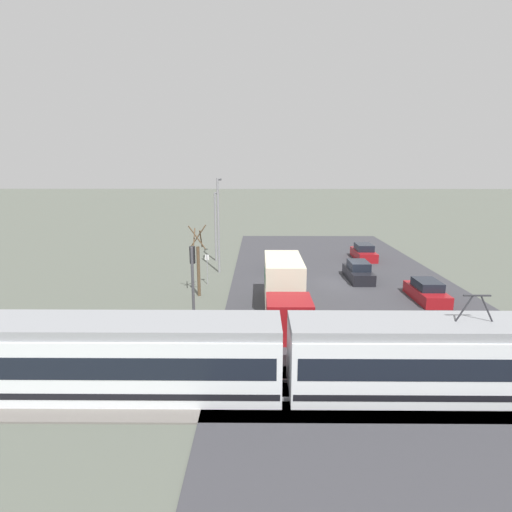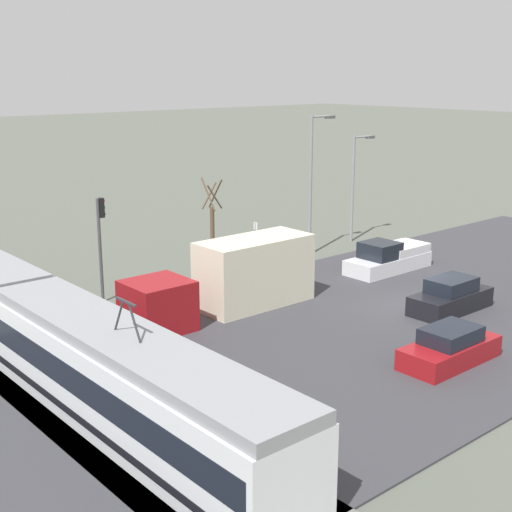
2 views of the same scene
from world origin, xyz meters
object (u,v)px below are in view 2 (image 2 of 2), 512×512
at_px(street_tree, 212,230).
at_px(street_lamp_near_crossing, 313,176).
at_px(pickup_truck, 387,259).
at_px(street_lamp_mid_block, 355,180).
at_px(box_truck, 233,279).
at_px(traffic_light_pole, 101,235).
at_px(light_rail_tram, 28,322).
at_px(sedan_car_1, 450,348).
at_px(sedan_car_0, 451,297).
at_px(no_parking_sign, 255,239).

relative_size(street_tree, street_lamp_near_crossing, 0.62).
distance_m(pickup_truck, street_lamp_mid_block, 8.46).
xyz_separation_m(box_truck, traffic_light_pole, (5.32, 3.90, 1.77)).
height_order(light_rail_tram, pickup_truck, light_rail_tram).
bearing_deg(sedan_car_1, street_tree, 176.32).
distance_m(light_rail_tram, traffic_light_pole, 7.75).
bearing_deg(traffic_light_pole, street_lamp_mid_block, -87.65).
relative_size(box_truck, traffic_light_pole, 1.87).
bearing_deg(street_lamp_near_crossing, street_lamp_mid_block, -80.59).
distance_m(pickup_truck, street_tree, 10.00).
bearing_deg(box_truck, traffic_light_pole, 36.25).
height_order(street_tree, street_lamp_mid_block, street_lamp_mid_block).
bearing_deg(sedan_car_1, light_rail_tram, -131.97).
distance_m(light_rail_tram, sedan_car_1, 16.44).
relative_size(box_truck, street_lamp_mid_block, 1.38).
relative_size(light_rail_tram, sedan_car_0, 6.83).
bearing_deg(light_rail_tram, pickup_truck, -92.48).
height_order(light_rail_tram, sedan_car_0, light_rail_tram).
xyz_separation_m(street_tree, street_lamp_mid_block, (-0.05, -11.80, 1.68)).
distance_m(pickup_truck, no_parking_sign, 7.71).
distance_m(sedan_car_0, street_tree, 13.70).
bearing_deg(sedan_car_1, sedan_car_0, 124.38).
bearing_deg(sedan_car_0, pickup_truck, -26.38).
bearing_deg(traffic_light_pole, light_rail_tram, 128.90).
distance_m(traffic_light_pole, street_lamp_near_crossing, 14.52).
distance_m(box_truck, street_lamp_mid_block, 16.65).
xyz_separation_m(street_lamp_mid_block, no_parking_sign, (-0.21, 8.85, -2.60)).
bearing_deg(no_parking_sign, pickup_truck, -144.14).
distance_m(light_rail_tram, street_lamp_near_crossing, 21.12).
bearing_deg(pickup_truck, street_tree, 48.97).
xyz_separation_m(pickup_truck, street_lamp_near_crossing, (5.64, 0.38, 4.16)).
xyz_separation_m(light_rail_tram, no_parking_sign, (5.32, -16.21, -0.10)).
relative_size(pickup_truck, sedan_car_0, 1.23).
relative_size(traffic_light_pole, street_lamp_near_crossing, 0.61).
height_order(box_truck, street_tree, street_tree).
height_order(street_lamp_near_crossing, no_parking_sign, street_lamp_near_crossing).
relative_size(sedan_car_0, street_tree, 0.83).
distance_m(street_lamp_mid_block, no_parking_sign, 9.23).
bearing_deg(traffic_light_pole, street_lamp_near_crossing, -89.99).
bearing_deg(sedan_car_0, street_lamp_near_crossing, -13.12).
bearing_deg(traffic_light_pole, sedan_car_0, -136.12).
height_order(pickup_truck, sedan_car_1, pickup_truck).
bearing_deg(box_truck, light_rail_tram, 86.59).
distance_m(sedan_car_0, traffic_light_pole, 16.97).
relative_size(street_lamp_mid_block, no_parking_sign, 2.80).
xyz_separation_m(sedan_car_0, street_lamp_mid_block, (12.88, -7.56, 3.37)).
height_order(pickup_truck, no_parking_sign, no_parking_sign).
bearing_deg(pickup_truck, light_rail_tram, 87.52).
xyz_separation_m(sedan_car_0, no_parking_sign, (12.66, 1.29, 0.78)).
distance_m(sedan_car_1, street_lamp_mid_block, 21.20).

